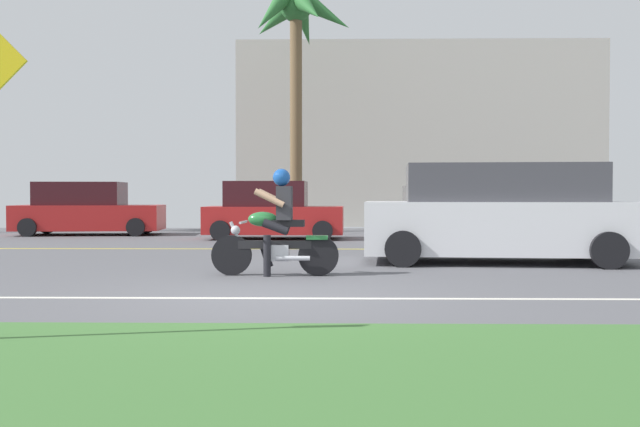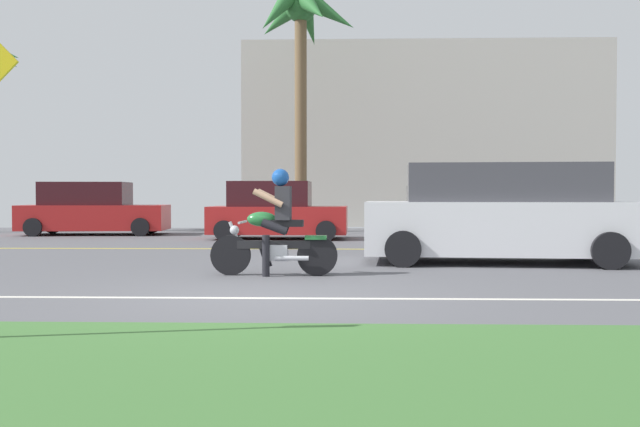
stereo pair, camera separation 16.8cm
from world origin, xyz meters
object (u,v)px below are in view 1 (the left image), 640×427
at_px(suv_nearby, 498,215).
at_px(parked_car_1, 272,212).
at_px(motorcyclist, 276,230).
at_px(palm_tree_1, 297,28).
at_px(parked_car_0, 87,210).
at_px(parked_car_2, 446,213).

relative_size(suv_nearby, parked_car_1, 1.29).
xyz_separation_m(suv_nearby, parked_car_1, (-4.82, 7.01, -0.13)).
relative_size(motorcyclist, palm_tree_1, 0.24).
height_order(parked_car_0, parked_car_2, parked_car_0).
distance_m(parked_car_1, palm_tree_1, 7.31).
height_order(parked_car_0, parked_car_1, parked_car_0).
relative_size(motorcyclist, parked_car_1, 0.51).
xyz_separation_m(motorcyclist, palm_tree_1, (-0.35, 13.12, 6.19)).
distance_m(parked_car_1, parked_car_2, 5.18).
bearing_deg(palm_tree_1, parked_car_0, -162.70).
height_order(suv_nearby, palm_tree_1, palm_tree_1).
height_order(motorcyclist, parked_car_1, motorcyclist).
bearing_deg(suv_nearby, palm_tree_1, 111.51).
relative_size(suv_nearby, parked_car_0, 1.11).
bearing_deg(parked_car_2, parked_car_0, 174.73).
bearing_deg(suv_nearby, motorcyclist, -151.28).
height_order(motorcyclist, suv_nearby, suv_nearby).
bearing_deg(parked_car_1, palm_tree_1, 82.70).
distance_m(motorcyclist, parked_car_2, 10.93).
xyz_separation_m(motorcyclist, parked_car_0, (-6.85, 11.10, 0.06)).
bearing_deg(parked_car_1, motorcyclist, -84.69).
bearing_deg(parked_car_0, parked_car_2, -5.27).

